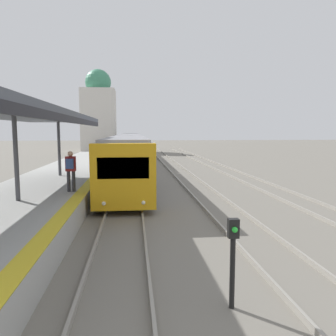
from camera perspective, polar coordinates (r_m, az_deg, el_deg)
platform_canopy at (r=12.72m, az=-25.08°, el=8.52°), size 4.00×16.90×3.20m
person_on_platform at (r=13.91m, az=-16.60°, el=0.02°), size 0.40×0.40×1.66m
train_near at (r=35.29m, az=-6.65°, el=3.67°), size 2.55×45.47×2.98m
signal_post_near at (r=6.38m, az=11.23°, el=-14.33°), size 0.20×0.21×1.73m
distant_domed_building at (r=57.16m, az=-11.95°, el=9.36°), size 5.54×5.54×13.59m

